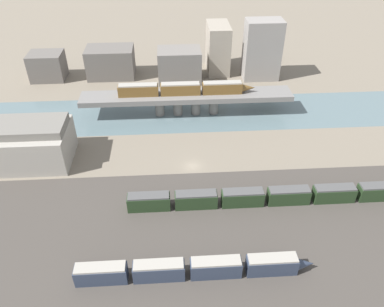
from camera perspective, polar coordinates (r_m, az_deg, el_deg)
name	(u,v)px	position (r m, az deg, el deg)	size (l,w,h in m)	color
ground_plane	(192,166)	(98.34, 0.07, -1.93)	(400.00, 400.00, 0.00)	#756B5B
railbed_yard	(200,236)	(80.84, 1.19, -12.44)	(280.00, 42.00, 0.01)	#423D38
river_water	(187,114)	(121.17, -0.78, 6.10)	(320.00, 22.92, 0.01)	slate
bridge	(187,98)	(118.46, -0.81, 8.46)	(65.94, 8.16, 7.03)	slate
train_on_bridge	(185,89)	(116.98, -1.07, 9.84)	(42.43, 2.78, 3.71)	brown
train_yard_near	(193,269)	(73.12, 0.14, -17.15)	(44.91, 2.69, 4.05)	#2D384C
train_yard_mid	(293,195)	(89.84, 15.16, -6.18)	(77.16, 2.89, 4.02)	#23381E
warehouse_building	(32,143)	(105.80, -23.17, 1.47)	(19.12, 14.90, 11.52)	#9E998E
city_block_far_left	(47,66)	(152.63, -21.17, 12.32)	(12.21, 9.91, 9.94)	#605B56
city_block_left	(111,62)	(148.11, -12.28, 13.44)	(17.39, 11.48, 10.95)	#605B56
city_block_center	(179,65)	(141.33, -1.93, 13.30)	(15.63, 10.97, 11.74)	slate
city_block_right	(218,48)	(148.75, 3.96, 15.72)	(8.06, 14.85, 17.98)	gray
city_block_far_right	(262,50)	(143.87, 10.63, 15.25)	(13.08, 8.35, 21.59)	gray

